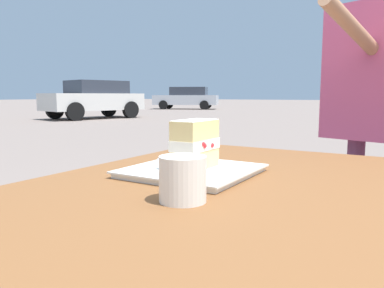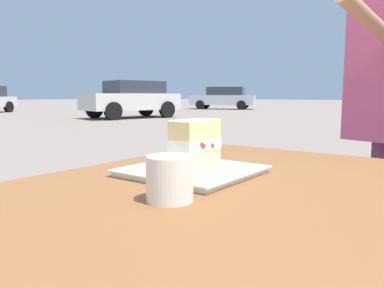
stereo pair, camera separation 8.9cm
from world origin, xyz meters
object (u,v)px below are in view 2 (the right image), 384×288
object	(u,v)px
patio_table	(227,265)
dessert_plate	(192,171)
cake_slice	(195,144)
parked_car_near	(132,98)
parked_car_extra	(224,98)
coffee_cup	(170,178)
dessert_fork	(163,161)

from	to	relation	value
patio_table	dessert_plate	distance (m)	0.30
cake_slice	parked_car_near	distance (m)	15.48
dessert_plate	cake_slice	world-z (taller)	cake_slice
dessert_plate	parked_car_extra	distance (m)	25.73
coffee_cup	parked_car_near	xyz separation A→B (m)	(-10.85, -11.34, 0.02)
patio_table	coffee_cup	xyz separation A→B (m)	(0.02, -0.11, 0.14)
dessert_plate	patio_table	bearing A→B (deg)	49.08
cake_slice	dessert_fork	world-z (taller)	cake_slice
patio_table	cake_slice	bearing A→B (deg)	-132.32
coffee_cup	parked_car_extra	bearing A→B (deg)	-147.98
cake_slice	coffee_cup	distance (m)	0.23
patio_table	parked_car_near	size ratio (longest dim) A/B	0.33
dessert_fork	parked_car_near	world-z (taller)	parked_car_near
dessert_plate	parked_car_near	xyz separation A→B (m)	(-10.64, -11.23, 0.05)
patio_table	coffee_cup	bearing A→B (deg)	-78.79
dessert_plate	coffee_cup	distance (m)	0.24
parked_car_extra	dessert_fork	bearing A→B (deg)	31.84
parked_car_near	parked_car_extra	distance (m)	11.43
patio_table	parked_car_near	bearing A→B (deg)	-133.41
cake_slice	parked_car_extra	xyz separation A→B (m)	(-21.81, -13.67, -0.05)
coffee_cup	parked_car_near	size ratio (longest dim) A/B	0.02
cake_slice	coffee_cup	world-z (taller)	cake_slice
dessert_fork	cake_slice	bearing A→B (deg)	64.75
cake_slice	parked_car_extra	distance (m)	25.73
patio_table	dessert_plate	size ratio (longest dim) A/B	5.01
patio_table	parked_car_near	distance (m)	15.76
parked_car_near	parked_car_extra	world-z (taller)	parked_car_near
cake_slice	dessert_fork	bearing A→B (deg)	-115.25
coffee_cup	dessert_plate	bearing A→B (deg)	-152.84
dessert_fork	coffee_cup	distance (m)	0.40
dessert_plate	parked_car_extra	size ratio (longest dim) A/B	0.06
patio_table	dessert_fork	size ratio (longest dim) A/B	8.98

